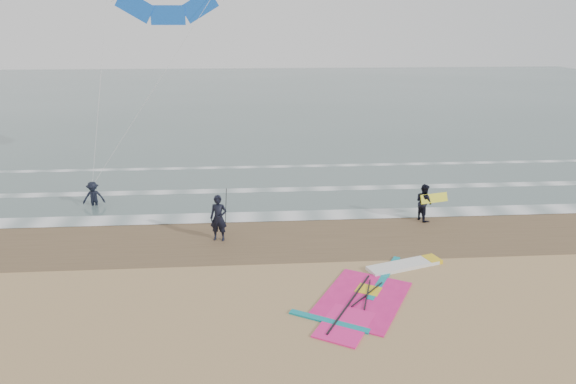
{
  "coord_description": "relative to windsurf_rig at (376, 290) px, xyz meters",
  "views": [
    {
      "loc": [
        -1.66,
        -13.05,
        8.15
      ],
      "look_at": [
        -0.34,
        5.0,
        2.2
      ],
      "focal_mm": 32.0,
      "sensor_mm": 36.0,
      "label": 1
    }
  ],
  "objects": [
    {
      "name": "ground",
      "position": [
        -2.22,
        -1.35,
        -0.04
      ],
      "size": [
        120.0,
        120.0,
        0.0
      ],
      "primitive_type": "plane",
      "color": "tan",
      "rests_on": "ground"
    },
    {
      "name": "sea_water",
      "position": [
        -2.22,
        46.65,
        -0.02
      ],
      "size": [
        120.0,
        80.0,
        0.02
      ],
      "primitive_type": "cube",
      "color": "#47605E",
      "rests_on": "ground"
    },
    {
      "name": "wet_sand_band",
      "position": [
        -2.22,
        4.65,
        -0.03
      ],
      "size": [
        120.0,
        5.0,
        0.01
      ],
      "primitive_type": "cube",
      "color": "brown",
      "rests_on": "ground"
    },
    {
      "name": "foam_waterline",
      "position": [
        -2.22,
        9.09,
        -0.01
      ],
      "size": [
        120.0,
        9.15,
        0.02
      ],
      "color": "white",
      "rests_on": "ground"
    },
    {
      "name": "windsurf_rig",
      "position": [
        0.0,
        0.0,
        0.0
      ],
      "size": [
        5.73,
        5.43,
        0.14
      ],
      "color": "white",
      "rests_on": "ground"
    },
    {
      "name": "person_standing",
      "position": [
        -5.22,
        4.46,
        0.89
      ],
      "size": [
        0.75,
        0.57,
        1.85
      ],
      "primitive_type": "imported",
      "rotation": [
        0.0,
        0.0,
        -0.21
      ],
      "color": "black",
      "rests_on": "ground"
    },
    {
      "name": "person_walking",
      "position": [
        3.5,
        6.01,
        0.78
      ],
      "size": [
        0.86,
        0.96,
        1.63
      ],
      "primitive_type": "imported",
      "rotation": [
        0.0,
        0.0,
        1.93
      ],
      "color": "black",
      "rests_on": "ground"
    },
    {
      "name": "person_wading",
      "position": [
        -11.29,
        8.87,
        0.73
      ],
      "size": [
        1.07,
        0.71,
        1.54
      ],
      "primitive_type": "imported",
      "rotation": [
        0.0,
        0.0,
        0.15
      ],
      "color": "black",
      "rests_on": "ground"
    },
    {
      "name": "held_pole",
      "position": [
        -4.92,
        4.46,
        1.32
      ],
      "size": [
        0.17,
        0.86,
        1.82
      ],
      "color": "black",
      "rests_on": "ground"
    },
    {
      "name": "carried_kiteboard",
      "position": [
        3.9,
        5.91,
        0.99
      ],
      "size": [
        1.3,
        0.51,
        0.39
      ],
      "color": "yellow",
      "rests_on": "ground"
    }
  ]
}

